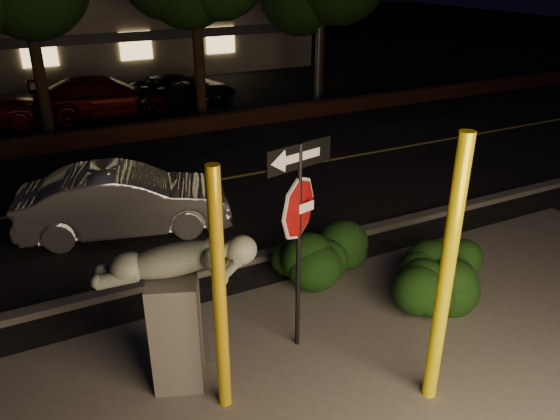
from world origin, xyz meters
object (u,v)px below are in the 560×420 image
at_px(signpost, 299,209).
at_px(parked_car_darkred, 105,97).
at_px(yellow_pole_left, 220,297).
at_px(yellow_pole_right, 446,278).
at_px(silver_sedan, 125,201).
at_px(sculpture, 176,298).
at_px(parked_car_dark, 180,91).

xyz_separation_m(signpost, parked_car_darkred, (-0.06, 14.16, -1.48)).
bearing_deg(yellow_pole_left, yellow_pole_right, -23.41).
distance_m(yellow_pole_left, parked_car_darkred, 14.86).
xyz_separation_m(yellow_pole_left, signpost, (1.37, 0.62, 0.57)).
bearing_deg(yellow_pole_right, silver_sedan, 110.60).
bearing_deg(yellow_pole_left, parked_car_darkred, 84.94).
height_order(sculpture, parked_car_darkred, sculpture).
xyz_separation_m(yellow_pole_right, parked_car_darkred, (-1.10, 15.82, -1.07)).
height_order(yellow_pole_left, signpost, yellow_pole_left).
bearing_deg(yellow_pole_right, signpost, 122.20).
distance_m(sculpture, parked_car_dark, 15.04).
distance_m(yellow_pole_left, silver_sedan, 5.48).
bearing_deg(parked_car_dark, yellow_pole_right, 166.07).
bearing_deg(parked_car_dark, parked_car_darkred, 86.49).
bearing_deg(signpost, sculpture, 165.97).
relative_size(yellow_pole_left, signpost, 1.05).
bearing_deg(signpost, parked_car_dark, 66.10).
bearing_deg(yellow_pole_right, yellow_pole_left, 156.59).
height_order(silver_sedan, parked_car_dark, silver_sedan).
xyz_separation_m(silver_sedan, parked_car_dark, (4.12, 9.59, -0.08)).
distance_m(signpost, sculpture, 1.92).
bearing_deg(parked_car_darkred, yellow_pole_right, -174.70).
bearing_deg(signpost, parked_car_darkred, 77.14).
height_order(yellow_pole_right, parked_car_darkred, yellow_pole_right).
distance_m(parked_car_darkred, parked_car_dark, 2.81).
bearing_deg(silver_sedan, yellow_pole_right, -145.96).
relative_size(yellow_pole_left, yellow_pole_right, 0.91).
relative_size(signpost, parked_car_dark, 0.71).
distance_m(yellow_pole_left, yellow_pole_right, 2.63).
relative_size(yellow_pole_right, parked_car_dark, 0.82).
xyz_separation_m(yellow_pole_right, parked_car_dark, (1.70, 16.03, -1.17)).
relative_size(yellow_pole_left, sculpture, 1.52).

